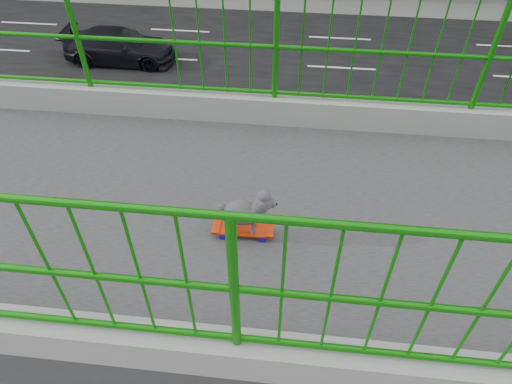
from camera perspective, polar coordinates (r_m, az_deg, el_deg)
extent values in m
cube|color=black|center=(18.66, 10.86, 10.67)|extent=(18.00, 90.00, 0.02)
cube|color=#2D2D2F|center=(4.50, 26.97, -6.41)|extent=(3.00, 24.00, 0.50)
cube|color=gray|center=(5.25, 24.79, 8.13)|extent=(0.20, 24.00, 0.30)
cylinder|color=#13760D|center=(4.93, 27.21, 14.71)|extent=(0.04, 24.00, 0.04)
cylinder|color=#13760D|center=(4.93, 27.21, 14.71)|extent=(0.06, 0.06, 1.10)
cube|color=red|center=(3.76, -1.64, -4.69)|extent=(0.16, 0.51, 0.02)
cube|color=#99999E|center=(3.79, -4.07, -4.70)|extent=(0.09, 0.04, 0.02)
cylinder|color=#1B079B|center=(3.84, -3.93, -4.09)|extent=(0.03, 0.06, 0.06)
sphere|color=yellow|center=(3.84, -3.93, -4.09)|extent=(0.03, 0.03, 0.03)
cylinder|color=#1B079B|center=(3.75, -4.20, -5.54)|extent=(0.03, 0.06, 0.06)
sphere|color=yellow|center=(3.75, -4.20, -5.54)|extent=(0.03, 0.03, 0.03)
cube|color=#99999E|center=(3.76, 0.83, -5.05)|extent=(0.09, 0.04, 0.02)
cylinder|color=#1B079B|center=(3.81, 0.91, -4.43)|extent=(0.03, 0.06, 0.06)
sphere|color=yellow|center=(3.81, 0.91, -4.43)|extent=(0.03, 0.03, 0.03)
cylinder|color=#1B079B|center=(3.72, 0.75, -5.90)|extent=(0.03, 0.06, 0.06)
sphere|color=yellow|center=(3.72, 0.75, -5.90)|extent=(0.03, 0.03, 0.03)
ellipsoid|color=#2F2D32|center=(3.61, -1.70, -2.56)|extent=(0.20, 0.31, 0.21)
sphere|color=#2F2D32|center=(3.50, 1.06, -1.23)|extent=(0.14, 0.14, 0.14)
sphere|color=black|center=(3.51, 2.53, -1.53)|extent=(0.02, 0.02, 0.02)
sphere|color=#2F2D32|center=(3.60, -4.36, -1.94)|extent=(0.07, 0.07, 0.07)
cylinder|color=#2F2D32|center=(3.72, -0.26, -3.53)|extent=(0.03, 0.03, 0.13)
cylinder|color=#2F2D32|center=(3.67, -0.39, -4.54)|extent=(0.03, 0.03, 0.13)
cylinder|color=#2F2D32|center=(3.74, -2.90, -3.35)|extent=(0.03, 0.03, 0.13)
cylinder|color=#2F2D32|center=(3.68, -3.08, -4.35)|extent=(0.03, 0.03, 0.13)
imported|color=black|center=(22.06, -16.70, 17.09)|extent=(2.00, 4.91, 1.42)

